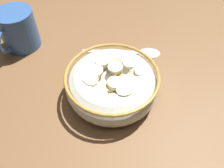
{
  "coord_description": "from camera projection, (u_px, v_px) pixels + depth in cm",
  "views": [
    {
      "loc": [
        25.13,
        9.27,
        35.44
      ],
      "look_at": [
        0.0,
        0.0,
        3.0
      ],
      "focal_mm": 37.22,
      "sensor_mm": 36.0,
      "label": 1
    }
  ],
  "objects": [
    {
      "name": "coffee_mug",
      "position": [
        18.0,
        30.0,
        0.5
      ],
      "size": [
        10.69,
        7.9,
        8.55
      ],
      "color": "#335999",
      "rests_on": "ground_plane"
    },
    {
      "name": "spoon",
      "position": [
        139.0,
        52.0,
        0.51
      ],
      "size": [
        7.4,
        17.24,
        0.8
      ],
      "color": "#B7B7BC",
      "rests_on": "ground_plane"
    },
    {
      "name": "cereal_bowl",
      "position": [
        112.0,
        84.0,
        0.42
      ],
      "size": [
        16.83,
        16.83,
        5.99
      ],
      "color": "beige",
      "rests_on": "ground_plane"
    },
    {
      "name": "ground_plane",
      "position": [
        112.0,
        97.0,
        0.45
      ],
      "size": [
        106.05,
        106.05,
        2.0
      ],
      "primitive_type": "cube",
      "color": "brown"
    }
  ]
}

